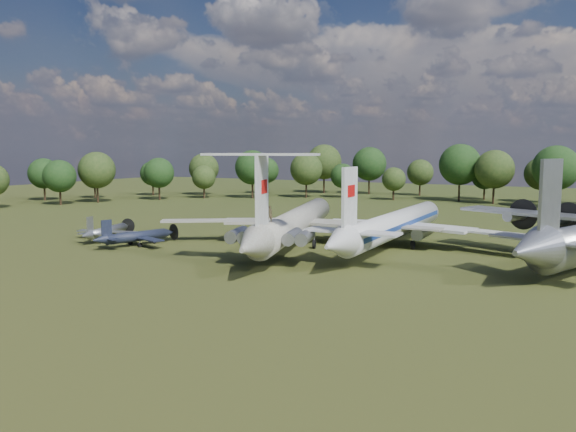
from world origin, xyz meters
The scene contains 6 objects.
ground centered at (0.00, 0.00, 0.00)m, with size 300.00×300.00×0.00m, color #1C3712.
il62_airliner centered at (2.67, 2.76, 2.54)m, with size 39.79×51.72×5.07m, color silver, non-canonical shape.
tu104_jet centered at (15.17, 8.41, 2.42)m, with size 36.29×48.38×4.84m, color silver, non-canonical shape.
small_prop_west centered at (-16.69, -8.02, 1.01)m, with size 10.09×13.75×2.02m, color black, non-canonical shape.
small_prop_northwest centered at (-24.24, -6.11, 0.99)m, with size 9.94×13.55×1.99m, color #ACAEB5, non-canonical shape.
person_on_il62 centered at (6.38, -10.95, 6.03)m, with size 0.70×0.46×1.92m, color olive.
Camera 1 is at (38.24, -66.07, 13.38)m, focal length 35.00 mm.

